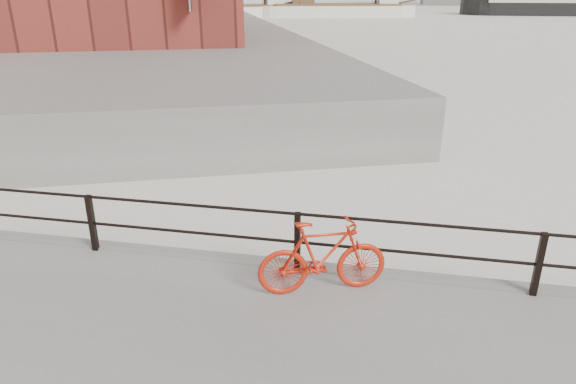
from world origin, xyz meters
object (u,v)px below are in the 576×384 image
at_px(schooner_mid, 337,17).
at_px(schooner_left, 232,17).
at_px(workboat_far, 144,31).
at_px(workboat_near, 75,54).
at_px(bicycle, 323,257).

height_order(schooner_mid, schooner_left, schooner_mid).
bearing_deg(workboat_far, workboat_near, -81.39).
height_order(bicycle, schooner_mid, schooner_mid).
relative_size(bicycle, workboat_near, 0.17).
bearing_deg(schooner_mid, schooner_left, -179.06).
relative_size(bicycle, schooner_left, 0.08).
xyz_separation_m(schooner_mid, schooner_left, (-15.82, -4.03, 0.00)).
distance_m(schooner_left, workboat_far, 27.40).
height_order(bicycle, workboat_near, workboat_near).
height_order(workboat_near, workboat_far, same).
height_order(bicycle, schooner_left, schooner_left).
bearing_deg(bicycle, workboat_near, 107.24).
bearing_deg(workboat_far, schooner_left, 83.65).
bearing_deg(workboat_near, bicycle, -83.14).
bearing_deg(schooner_mid, workboat_near, -117.89).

